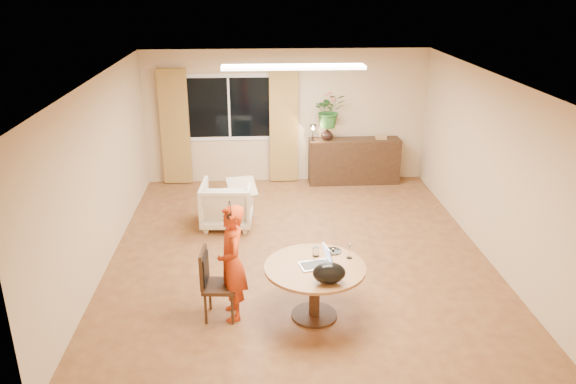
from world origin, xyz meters
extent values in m
plane|color=brown|center=(0.00, 0.00, 0.00)|extent=(6.50, 6.50, 0.00)
plane|color=white|center=(0.00, 0.00, 2.60)|extent=(6.50, 6.50, 0.00)
plane|color=#D4B389|center=(0.00, 3.25, 1.30)|extent=(5.50, 0.00, 5.50)
plane|color=#D4B389|center=(-2.75, 0.00, 1.30)|extent=(0.00, 6.50, 6.50)
plane|color=#D4B389|center=(2.75, 0.00, 1.30)|extent=(0.00, 6.50, 6.50)
cube|color=white|center=(-1.10, 3.23, 1.50)|extent=(1.70, 0.02, 1.30)
cube|color=black|center=(-1.10, 3.22, 1.50)|extent=(1.55, 0.01, 1.15)
cube|color=white|center=(-1.10, 3.22, 1.50)|extent=(0.04, 0.01, 1.15)
cube|color=olive|center=(-2.15, 3.15, 1.15)|extent=(0.55, 0.08, 2.25)
cube|color=olive|center=(-0.05, 3.15, 1.15)|extent=(0.55, 0.08, 2.25)
cube|color=white|center=(0.00, 1.20, 2.57)|extent=(2.20, 0.35, 0.05)
cylinder|color=brown|center=(0.06, -1.68, 0.67)|extent=(1.20, 1.20, 0.04)
cylinder|color=black|center=(0.06, -1.68, 0.32)|extent=(0.13, 0.13, 0.65)
cylinder|color=black|center=(0.06, -1.68, 0.01)|extent=(0.55, 0.55, 0.03)
imported|color=red|center=(-0.91, -1.61, 0.72)|extent=(0.58, 0.43, 1.43)
imported|color=beige|center=(-1.09, 1.07, 0.38)|extent=(0.86, 0.89, 0.76)
cube|color=black|center=(1.33, 3.01, 0.45)|extent=(1.78, 0.44, 0.89)
imported|color=black|center=(0.78, 3.01, 1.01)|extent=(0.25, 0.25, 0.25)
imported|color=#2D6325|center=(0.82, 3.01, 1.47)|extent=(0.65, 0.59, 0.66)
camera|label=1|loc=(-0.60, -7.48, 3.86)|focal=35.00mm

